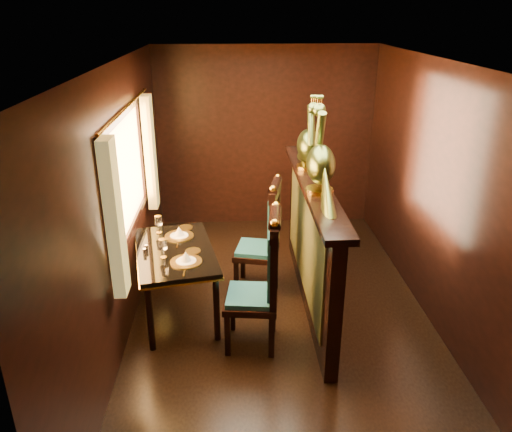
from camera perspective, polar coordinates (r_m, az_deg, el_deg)
The scene contains 8 objects.
ground at distance 5.23m, azimuth 2.87°, elevation -11.41°, with size 5.00×5.00×0.00m, color black.
room_shell at distance 4.54m, azimuth 2.16°, elevation 5.45°, with size 3.04×5.04×2.52m.
partition at distance 5.17m, azimuth 6.24°, elevation -2.82°, with size 0.26×2.70×1.36m.
dining_table at distance 5.02m, azimuth -9.22°, elevation -4.48°, with size 0.98×1.36×0.93m.
chair_left at distance 4.48m, azimuth 1.04°, elevation -7.01°, with size 0.54×0.56×1.36m.
chair_right at distance 5.39m, azimuth 1.30°, elevation -2.03°, with size 0.56×0.58×1.30m.
peacock_left at distance 4.49m, azimuth 7.52°, elevation 7.79°, with size 0.27×0.72×0.85m, color #194B31, non-canonical shape.
peacock_right at distance 5.20m, azimuth 6.09°, elevation 9.60°, with size 0.25×0.67×0.80m, color #194B31, non-canonical shape.
Camera 1 is at (-0.48, -4.30, 2.93)m, focal length 35.00 mm.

